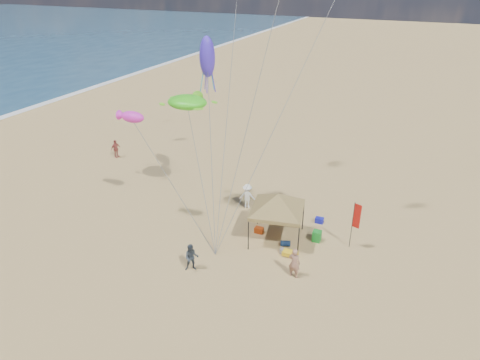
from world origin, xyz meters
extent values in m
plane|color=tan|center=(0.00, 0.00, 0.00)|extent=(280.00, 280.00, 0.00)
cylinder|color=black|center=(0.48, 4.80, 1.00)|extent=(0.06, 0.06, 2.00)
cylinder|color=black|center=(3.43, 5.38, 1.00)|extent=(0.06, 0.06, 2.00)
cylinder|color=black|center=(1.06, 1.85, 1.00)|extent=(0.06, 0.06, 2.00)
cylinder|color=black|center=(4.01, 2.43, 1.00)|extent=(0.06, 0.06, 2.00)
cube|color=olive|center=(2.24, 3.62, 2.12)|extent=(3.64, 3.64, 0.24)
pyramid|color=olive|center=(2.24, 3.62, 3.25)|extent=(5.96, 5.96, 1.00)
cylinder|color=black|center=(6.66, 4.63, 1.58)|extent=(0.04, 0.04, 3.16)
cube|color=red|center=(6.88, 4.56, 2.30)|extent=(0.45, 0.16, 1.58)
cube|color=#AF3A0E|center=(0.97, 3.84, 0.19)|extent=(0.54, 0.38, 0.38)
cube|color=#13169F|center=(4.25, 6.63, 0.19)|extent=(0.54, 0.38, 0.38)
cylinder|color=#0E203E|center=(3.03, 3.13, 0.18)|extent=(0.69, 0.54, 0.36)
cylinder|color=orange|center=(1.17, 6.86, 0.18)|extent=(0.54, 0.69, 0.36)
cube|color=#167E23|center=(4.63, 4.46, 0.35)|extent=(0.50, 0.50, 0.70)
cube|color=gold|center=(0.14, 5.38, 0.35)|extent=(0.50, 0.50, 0.70)
cube|color=slate|center=(3.13, 2.37, 0.14)|extent=(0.34, 0.30, 0.28)
cube|color=gold|center=(3.62, 2.22, 0.20)|extent=(0.90, 0.50, 0.24)
imported|color=#9D6D5A|center=(4.37, 0.53, 0.92)|extent=(0.70, 0.49, 1.84)
imported|color=#313A43|center=(-1.07, -1.27, 0.84)|extent=(1.02, 0.95, 1.68)
imported|color=white|center=(-1.02, 6.57, 0.91)|extent=(1.28, 0.86, 1.83)
imported|color=#9E413C|center=(-15.50, 10.13, 0.83)|extent=(0.63, 1.04, 1.66)
ellipsoid|color=#3CD51C|center=(-4.69, 5.15, 7.69)|extent=(2.99, 2.56, 0.89)
ellipsoid|color=#E228C3|center=(-6.93, 2.30, 7.24)|extent=(1.79, 1.33, 0.72)
ellipsoid|color=#4129D4|center=(-3.74, 6.29, 10.43)|extent=(1.10, 1.10, 2.59)
camera|label=1|loc=(9.46, -18.15, 15.42)|focal=32.15mm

